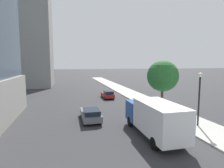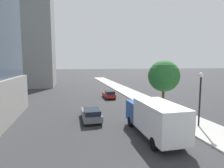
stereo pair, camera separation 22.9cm
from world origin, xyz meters
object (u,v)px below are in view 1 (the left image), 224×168
construction_building (24,24)px  street_tree (163,76)px  car_gray (91,114)px  street_lamp (199,91)px  car_red (108,94)px  box_truck (154,117)px

construction_building → street_tree: size_ratio=5.65×
construction_building → street_tree: (23.19, -32.53, -12.13)m
construction_building → car_gray: bearing=-69.6°
street_lamp → street_tree: 7.25m
car_gray → car_red: bearing=69.2°
construction_building → street_lamp: bearing=-59.7°
car_red → car_gray: car_gray is taller
street_tree → box_truck: street_tree is taller
street_tree → box_truck: bearing=-122.6°
street_lamp → street_tree: street_tree is taller
street_tree → box_truck: size_ratio=0.84×
construction_building → car_red: size_ratio=9.23×
street_tree → car_red: bearing=118.8°
street_lamp → box_truck: street_lamp is taller
construction_building → car_red: bearing=-51.9°
construction_building → street_lamp: size_ratio=7.04×
street_lamp → box_truck: 5.83m
car_red → box_truck: bearing=-90.0°
street_lamp → box_truck: size_ratio=0.68×
street_lamp → street_tree: size_ratio=0.80×
construction_building → street_lamp: (23.19, -39.72, -13.08)m
car_red → car_gray: bearing=-110.8°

